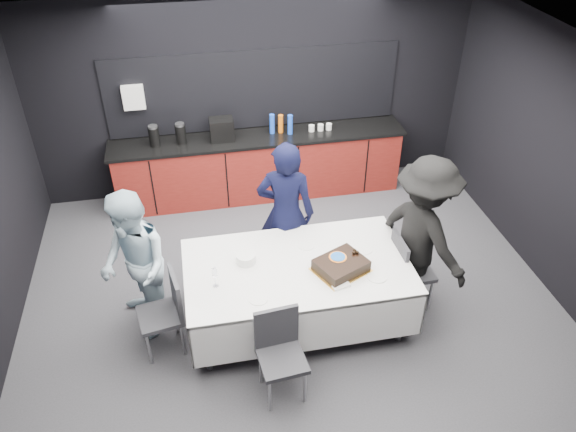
# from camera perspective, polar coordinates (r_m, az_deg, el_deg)

# --- Properties ---
(ground) EXTENTS (6.00, 6.00, 0.00)m
(ground) POSITION_cam_1_polar(r_m,az_deg,el_deg) (6.60, 0.17, -7.94)
(ground) COLOR #424247
(ground) RESTS_ON ground
(room_shell) EXTENTS (6.04, 5.04, 2.82)m
(room_shell) POSITION_cam_1_polar(r_m,az_deg,el_deg) (5.49, 0.20, 6.29)
(room_shell) COLOR white
(room_shell) RESTS_ON ground
(kitchenette) EXTENTS (4.10, 0.64, 2.05)m
(kitchenette) POSITION_cam_1_polar(r_m,az_deg,el_deg) (8.04, -3.05, 5.65)
(kitchenette) COLOR maroon
(kitchenette) RESTS_ON ground
(party_table) EXTENTS (2.32, 1.32, 0.78)m
(party_table) POSITION_cam_1_polar(r_m,az_deg,el_deg) (5.88, 0.95, -6.04)
(party_table) COLOR #99999E
(party_table) RESTS_ON ground
(cake_assembly) EXTENTS (0.64, 0.59, 0.16)m
(cake_assembly) POSITION_cam_1_polar(r_m,az_deg,el_deg) (5.71, 5.41, -5.02)
(cake_assembly) COLOR gold
(cake_assembly) RESTS_ON party_table
(plate_stack) EXTENTS (0.20, 0.20, 0.10)m
(plate_stack) POSITION_cam_1_polar(r_m,az_deg,el_deg) (5.81, -4.30, -4.31)
(plate_stack) COLOR white
(plate_stack) RESTS_ON party_table
(loose_plate_near) EXTENTS (0.19, 0.19, 0.01)m
(loose_plate_near) POSITION_cam_1_polar(r_m,az_deg,el_deg) (5.42, -3.04, -8.37)
(loose_plate_near) COLOR white
(loose_plate_near) RESTS_ON party_table
(loose_plate_right_a) EXTENTS (0.20, 0.20, 0.01)m
(loose_plate_right_a) POSITION_cam_1_polar(r_m,az_deg,el_deg) (6.03, 7.66, -3.33)
(loose_plate_right_a) COLOR white
(loose_plate_right_a) RESTS_ON party_table
(loose_plate_right_b) EXTENTS (0.20, 0.20, 0.01)m
(loose_plate_right_b) POSITION_cam_1_polar(r_m,az_deg,el_deg) (5.72, 9.04, -6.09)
(loose_plate_right_b) COLOR white
(loose_plate_right_b) RESTS_ON party_table
(loose_plate_far) EXTENTS (0.18, 0.18, 0.01)m
(loose_plate_far) POSITION_cam_1_polar(r_m,az_deg,el_deg) (6.03, 1.84, -3.00)
(loose_plate_far) COLOR white
(loose_plate_far) RESTS_ON party_table
(fork_pile) EXTENTS (0.20, 0.15, 0.03)m
(fork_pile) POSITION_cam_1_polar(r_m,az_deg,el_deg) (5.56, 5.33, -6.97)
(fork_pile) COLOR white
(fork_pile) RESTS_ON party_table
(champagne_flute) EXTENTS (0.06, 0.06, 0.22)m
(champagne_flute) POSITION_cam_1_polar(r_m,az_deg,el_deg) (5.49, -7.45, -5.83)
(champagne_flute) COLOR white
(champagne_flute) RESTS_ON party_table
(chair_left) EXTENTS (0.49, 0.49, 0.92)m
(chair_left) POSITION_cam_1_polar(r_m,az_deg,el_deg) (5.81, -12.21, -9.12)
(chair_left) COLOR #2D2D32
(chair_left) RESTS_ON ground
(chair_right) EXTENTS (0.43, 0.43, 0.92)m
(chair_right) POSITION_cam_1_polar(r_m,az_deg,el_deg) (6.28, 11.96, -5.03)
(chair_right) COLOR #2D2D32
(chair_right) RESTS_ON ground
(chair_near) EXTENTS (0.46, 0.46, 0.92)m
(chair_near) POSITION_cam_1_polar(r_m,az_deg,el_deg) (5.33, -0.85, -13.22)
(chair_near) COLOR #2D2D32
(chair_near) RESTS_ON ground
(person_center) EXTENTS (0.75, 0.60, 1.79)m
(person_center) POSITION_cam_1_polar(r_m,az_deg,el_deg) (6.31, -0.22, 0.26)
(person_center) COLOR black
(person_center) RESTS_ON ground
(person_left) EXTENTS (0.90, 1.00, 1.69)m
(person_left) POSITION_cam_1_polar(r_m,az_deg,el_deg) (5.88, -15.29, -4.96)
(person_left) COLOR #A0BBCA
(person_left) RESTS_ON ground
(person_right) EXTENTS (1.10, 1.35, 1.82)m
(person_right) POSITION_cam_1_polar(r_m,az_deg,el_deg) (6.14, 13.49, -1.85)
(person_right) COLOR black
(person_right) RESTS_ON ground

